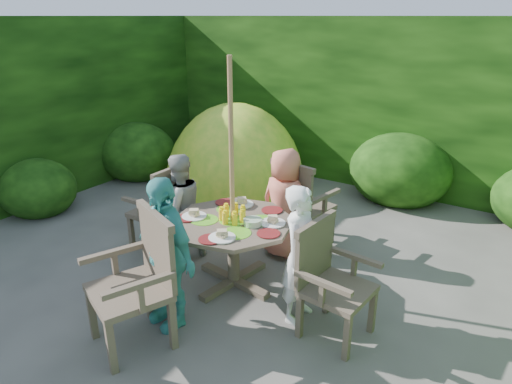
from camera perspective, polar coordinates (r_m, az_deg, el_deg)
The scene contains 13 objects.
ground at distance 4.52m, azimuth -3.60°, elevation -12.49°, with size 60.00×60.00×0.00m, color #4D4A44.
hedge_enclosure at distance 5.05m, azimuth 5.23°, elevation 6.72°, with size 9.00×9.00×2.50m.
patio_table at distance 4.38m, azimuth -2.84°, elevation -4.86°, with size 1.34×1.34×0.83m.
parasol_pole at distance 4.18m, azimuth -3.02°, elevation 1.54°, with size 0.04×0.04×2.20m, color olive.
garden_chair_right at distance 3.83m, azimuth 9.18°, elevation -10.67°, with size 0.56×0.61×0.94m.
garden_chair_left at distance 5.18m, azimuth -11.52°, elevation -1.87°, with size 0.52×0.58×0.96m.
garden_chair_back at distance 5.17m, azimuth 5.55°, elevation -1.34°, with size 0.68×0.62×0.99m.
garden_chair_front at distance 3.77m, azimuth -14.42°, elevation -10.53°, with size 0.80×0.75×1.06m.
child_right at distance 3.91m, azimuth 5.63°, elevation -7.78°, with size 0.45×0.30×1.23m, color white.
child_left at distance 4.92m, azimuth -9.60°, elevation -1.98°, with size 0.58×0.45×1.18m, color #9E9C98.
child_back at distance 4.92m, azimuth 3.60°, elevation -1.48°, with size 0.60×0.39×1.22m, color #E3755E.
child_front at distance 3.88m, azimuth -11.24°, elevation -7.50°, with size 0.79×0.33×1.34m, color #48A9A6.
dome_tent at distance 7.10m, azimuth -2.62°, elevation 0.55°, with size 2.46×2.46×2.62m.
Camera 1 is at (2.30, -2.98, 2.51)m, focal length 32.00 mm.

